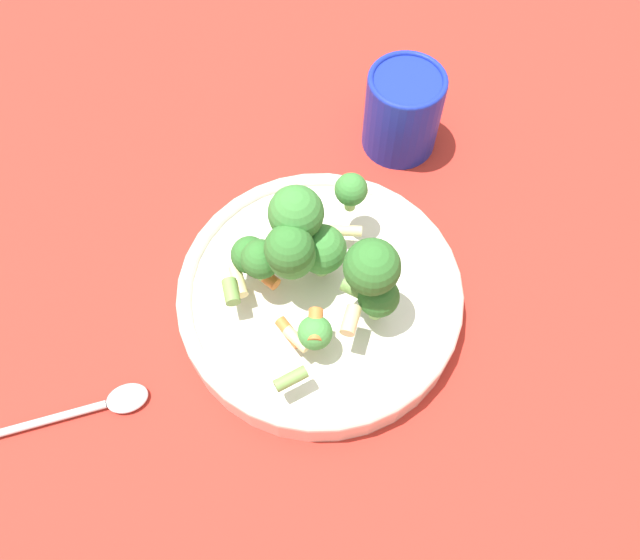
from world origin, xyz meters
name	(u,v)px	position (x,y,z in m)	size (l,w,h in m)	color
ground_plane	(320,305)	(0.00, 0.00, 0.00)	(3.00, 3.00, 0.00)	#B72D23
bowl	(320,295)	(0.00, 0.00, 0.02)	(0.26, 0.26, 0.04)	silver
pasta_salad	(314,254)	(0.01, 0.00, 0.09)	(0.15, 0.19, 0.09)	#8CB766
cup	(403,111)	(-0.07, -0.20, 0.05)	(0.08, 0.08, 0.09)	#192DAD
spoon	(88,409)	(0.19, 0.11, 0.01)	(0.16, 0.07, 0.01)	silver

